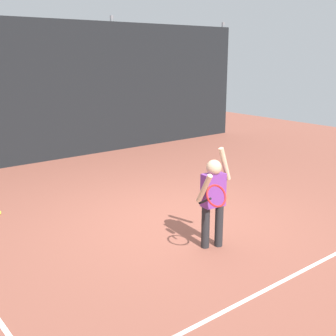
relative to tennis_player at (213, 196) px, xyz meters
name	(u,v)px	position (x,y,z in m)	size (l,w,h in m)	color
ground_plane	(178,221)	(0.24, 1.00, -0.73)	(20.00, 20.00, 0.00)	brown
court_line_baseline	(295,275)	(0.24, -1.15, -0.72)	(9.00, 0.05, 0.00)	white
back_fence_windscreen	(42,92)	(0.24, 5.96, 0.92)	(12.27, 0.08, 3.30)	black
fence_post_2	(114,85)	(2.24, 6.02, 1.00)	(0.09, 0.09, 3.45)	slate
fence_post_3	(221,79)	(6.22, 6.02, 1.00)	(0.09, 0.09, 3.45)	slate
tennis_player	(213,196)	(0.00, 0.00, 0.00)	(0.76, 0.57, 1.35)	#232326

